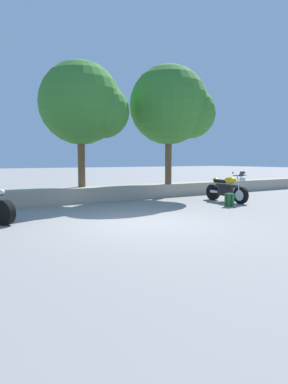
{
  "coord_description": "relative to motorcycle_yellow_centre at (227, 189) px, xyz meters",
  "views": [
    {
      "loc": [
        -4.11,
        -6.95,
        1.58
      ],
      "look_at": [
        0.81,
        1.2,
        0.65
      ],
      "focal_mm": 30.66,
      "sensor_mm": 36.0,
      "label": 1
    }
  ],
  "objects": [
    {
      "name": "ground_plane",
      "position": [
        -4.95,
        -1.99,
        -0.49
      ],
      "size": [
        120.0,
        120.0,
        0.0
      ],
      "primitive_type": "plane",
      "color": "gray"
    },
    {
      "name": "stone_wall",
      "position": [
        -4.95,
        2.81,
        -0.21
      ],
      "size": [
        36.0,
        0.8,
        0.55
      ],
      "primitive_type": "cube",
      "color": "#A89E89",
      "rests_on": "ground"
    },
    {
      "name": "motorcycle_yellow_centre",
      "position": [
        0.0,
        0.0,
        0.0
      ],
      "size": [
        0.67,
        2.06,
        1.18
      ],
      "color": "black",
      "rests_on": "ground"
    },
    {
      "name": "rider_backpack",
      "position": [
        -0.83,
        -0.96,
        -0.24
      ],
      "size": [
        0.34,
        0.35,
        0.47
      ],
      "color": "#2D6B38",
      "rests_on": "ground"
    },
    {
      "name": "leafy_tree_mid_left",
      "position": [
        -4.44,
        3.0,
        3.16
      ],
      "size": [
        3.27,
        3.11,
        4.72
      ],
      "color": "brown",
      "rests_on": "stone_wall"
    },
    {
      "name": "leafy_tree_mid_right",
      "position": [
        -0.72,
        2.48,
        3.33
      ],
      "size": [
        3.47,
        3.31,
        4.99
      ],
      "color": "brown",
      "rests_on": "stone_wall"
    }
  ]
}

